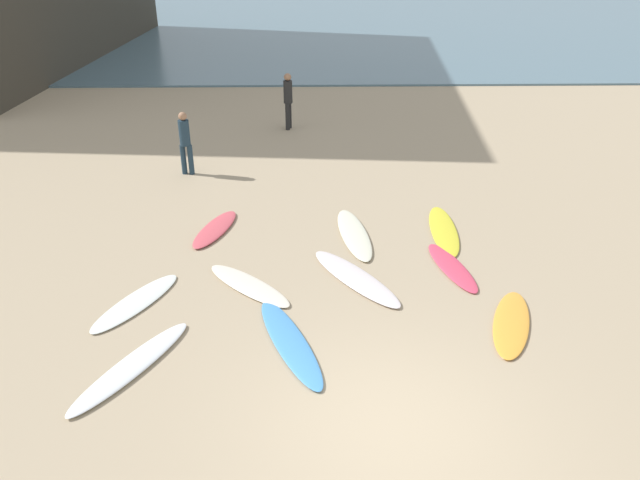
{
  "coord_description": "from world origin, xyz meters",
  "views": [
    {
      "loc": [
        -1.07,
        -6.21,
        6.23
      ],
      "look_at": [
        -0.85,
        4.95,
        0.3
      ],
      "focal_mm": 34.73,
      "sensor_mm": 36.0,
      "label": 1
    }
  ],
  "objects_px": {
    "beachgoer_near": "(288,98)",
    "surfboard_0": "(249,285)",
    "surfboard_6": "(136,302)",
    "surfboard_7": "(132,366)",
    "surfboard_9": "(452,267)",
    "beachgoer_mid": "(185,140)",
    "surfboard_5": "(511,323)",
    "surfboard_8": "(354,234)",
    "surfboard_1": "(215,229)",
    "surfboard_4": "(290,342)",
    "surfboard_2": "(444,230)",
    "surfboard_3": "(355,278)"
  },
  "relations": [
    {
      "from": "surfboard_3",
      "to": "surfboard_9",
      "type": "bearing_deg",
      "value": -22.92
    },
    {
      "from": "surfboard_6",
      "to": "beachgoer_mid",
      "type": "bearing_deg",
      "value": -59.94
    },
    {
      "from": "surfboard_6",
      "to": "beachgoer_near",
      "type": "height_order",
      "value": "beachgoer_near"
    },
    {
      "from": "beachgoer_near",
      "to": "surfboard_0",
      "type": "bearing_deg",
      "value": -167.11
    },
    {
      "from": "surfboard_5",
      "to": "beachgoer_mid",
      "type": "height_order",
      "value": "beachgoer_mid"
    },
    {
      "from": "surfboard_6",
      "to": "surfboard_7",
      "type": "distance_m",
      "value": 1.83
    },
    {
      "from": "surfboard_4",
      "to": "surfboard_9",
      "type": "xyz_separation_m",
      "value": [
        3.15,
        2.35,
        -0.0
      ]
    },
    {
      "from": "surfboard_2",
      "to": "surfboard_9",
      "type": "xyz_separation_m",
      "value": [
        -0.15,
        -1.59,
        0.0
      ]
    },
    {
      "from": "surfboard_8",
      "to": "beachgoer_mid",
      "type": "distance_m",
      "value": 5.68
    },
    {
      "from": "surfboard_6",
      "to": "surfboard_9",
      "type": "height_order",
      "value": "surfboard_9"
    },
    {
      "from": "surfboard_7",
      "to": "beachgoer_near",
      "type": "bearing_deg",
      "value": -70.39
    },
    {
      "from": "surfboard_3",
      "to": "surfboard_4",
      "type": "relative_size",
      "value": 0.98
    },
    {
      "from": "surfboard_2",
      "to": "surfboard_8",
      "type": "distance_m",
      "value": 1.99
    },
    {
      "from": "surfboard_0",
      "to": "surfboard_2",
      "type": "distance_m",
      "value": 4.66
    },
    {
      "from": "surfboard_3",
      "to": "surfboard_4",
      "type": "xyz_separation_m",
      "value": [
        -1.21,
        -1.97,
        -0.01
      ]
    },
    {
      "from": "surfboard_5",
      "to": "surfboard_0",
      "type": "bearing_deg",
      "value": 4.19
    },
    {
      "from": "surfboard_2",
      "to": "surfboard_9",
      "type": "height_order",
      "value": "surfboard_9"
    },
    {
      "from": "surfboard_2",
      "to": "surfboard_3",
      "type": "relative_size",
      "value": 0.97
    },
    {
      "from": "surfboard_0",
      "to": "surfboard_4",
      "type": "relative_size",
      "value": 0.83
    },
    {
      "from": "surfboard_5",
      "to": "surfboard_2",
      "type": "bearing_deg",
      "value": -62.3
    },
    {
      "from": "surfboard_4",
      "to": "surfboard_2",
      "type": "bearing_deg",
      "value": 28.95
    },
    {
      "from": "surfboard_0",
      "to": "surfboard_3",
      "type": "bearing_deg",
      "value": 140.62
    },
    {
      "from": "beachgoer_near",
      "to": "surfboard_1",
      "type": "bearing_deg",
      "value": -175.33
    },
    {
      "from": "surfboard_2",
      "to": "surfboard_3",
      "type": "distance_m",
      "value": 2.87
    },
    {
      "from": "surfboard_9",
      "to": "beachgoer_mid",
      "type": "bearing_deg",
      "value": 125.97
    },
    {
      "from": "surfboard_5",
      "to": "surfboard_8",
      "type": "xyz_separation_m",
      "value": [
        -2.46,
        3.34,
        0.01
      ]
    },
    {
      "from": "surfboard_9",
      "to": "beachgoer_mid",
      "type": "relative_size",
      "value": 1.17
    },
    {
      "from": "beachgoer_near",
      "to": "surfboard_9",
      "type": "bearing_deg",
      "value": -143.1
    },
    {
      "from": "surfboard_3",
      "to": "surfboard_6",
      "type": "bearing_deg",
      "value": 156.69
    },
    {
      "from": "surfboard_4",
      "to": "surfboard_9",
      "type": "height_order",
      "value": "surfboard_4"
    },
    {
      "from": "surfboard_0",
      "to": "surfboard_3",
      "type": "relative_size",
      "value": 0.84
    },
    {
      "from": "surfboard_1",
      "to": "surfboard_2",
      "type": "bearing_deg",
      "value": 15.82
    },
    {
      "from": "beachgoer_mid",
      "to": "surfboard_6",
      "type": "bearing_deg",
      "value": -79.23
    },
    {
      "from": "surfboard_3",
      "to": "surfboard_8",
      "type": "distance_m",
      "value": 1.82
    },
    {
      "from": "surfboard_7",
      "to": "beachgoer_mid",
      "type": "bearing_deg",
      "value": -56.89
    },
    {
      "from": "surfboard_1",
      "to": "surfboard_9",
      "type": "bearing_deg",
      "value": -2.08
    },
    {
      "from": "surfboard_8",
      "to": "surfboard_7",
      "type": "bearing_deg",
      "value": -138.23
    },
    {
      "from": "surfboard_4",
      "to": "surfboard_3",
      "type": "bearing_deg",
      "value": 37.32
    },
    {
      "from": "surfboard_8",
      "to": "beachgoer_mid",
      "type": "height_order",
      "value": "beachgoer_mid"
    },
    {
      "from": "surfboard_2",
      "to": "surfboard_3",
      "type": "xyz_separation_m",
      "value": [
        -2.09,
        -1.97,
        0.01
      ]
    },
    {
      "from": "surfboard_4",
      "to": "surfboard_7",
      "type": "height_order",
      "value": "surfboard_7"
    },
    {
      "from": "surfboard_9",
      "to": "surfboard_8",
      "type": "bearing_deg",
      "value": 128.28
    },
    {
      "from": "surfboard_0",
      "to": "surfboard_8",
      "type": "height_order",
      "value": "surfboard_8"
    },
    {
      "from": "surfboard_1",
      "to": "beachgoer_mid",
      "type": "height_order",
      "value": "beachgoer_mid"
    },
    {
      "from": "surfboard_3",
      "to": "beachgoer_mid",
      "type": "relative_size",
      "value": 1.49
    },
    {
      "from": "surfboard_0",
      "to": "surfboard_4",
      "type": "height_order",
      "value": "surfboard_0"
    },
    {
      "from": "surfboard_2",
      "to": "surfboard_4",
      "type": "distance_m",
      "value": 5.14
    },
    {
      "from": "surfboard_3",
      "to": "surfboard_0",
      "type": "bearing_deg",
      "value": 152.45
    },
    {
      "from": "surfboard_8",
      "to": "surfboard_1",
      "type": "bearing_deg",
      "value": 166.73
    },
    {
      "from": "surfboard_1",
      "to": "beachgoer_mid",
      "type": "xyz_separation_m",
      "value": [
        -1.16,
        3.4,
        0.9
      ]
    }
  ]
}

